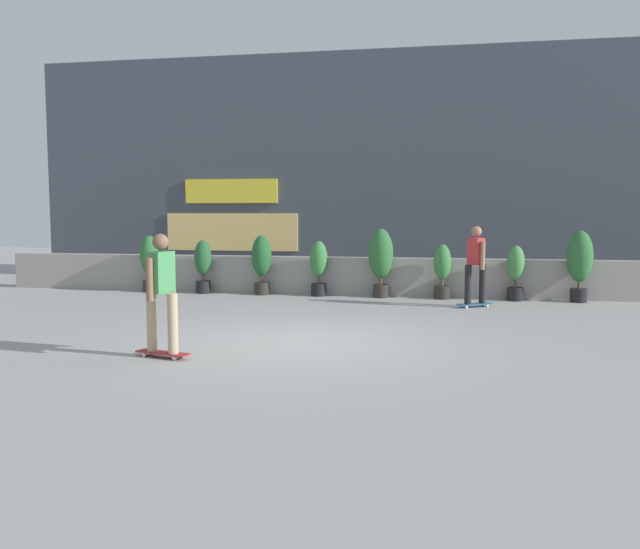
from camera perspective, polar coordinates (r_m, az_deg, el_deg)
ground_plane at (r=10.27m, az=-1.57°, el=-5.78°), size 48.00×48.00×0.00m
planter_wall at (r=16.06m, az=3.00°, el=-0.12°), size 18.00×0.40×0.90m
building_backdrop at (r=20.00m, az=4.59°, el=8.97°), size 20.00×2.08×6.50m
potted_plant_0 at (r=17.05m, az=-14.40°, el=1.23°), size 0.47×0.47×1.40m
potted_plant_1 at (r=16.51m, az=-10.01°, el=0.91°), size 0.42×0.42×1.30m
potted_plant_2 at (r=16.04m, az=-5.03°, el=1.20°), size 0.48×0.48×1.43m
potted_plant_3 at (r=15.73m, az=-0.11°, el=0.78°), size 0.42×0.42×1.31m
potted_plant_4 at (r=15.50m, az=5.25°, el=1.48°), size 0.56×0.56×1.60m
potted_plant_5 at (r=15.45m, az=10.44°, el=0.45°), size 0.39×0.39×1.25m
potted_plant_6 at (r=15.53m, az=16.43°, el=0.30°), size 0.39×0.39×1.24m
potted_plant_7 at (r=15.70m, az=21.38°, el=1.14°), size 0.55×0.55×1.58m
skater_mid_plaza at (r=9.27m, az=-13.44°, el=-1.25°), size 0.82×0.54×1.70m
skater_far_left at (r=14.21m, az=13.21°, el=1.02°), size 0.78×0.60×1.70m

